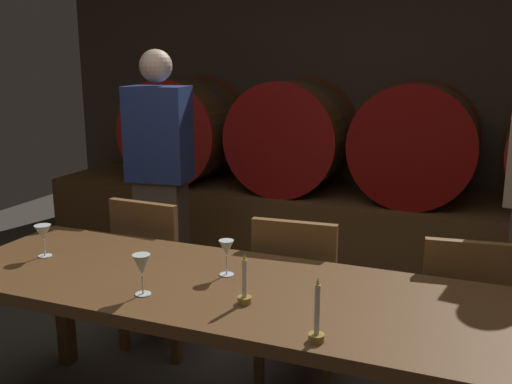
# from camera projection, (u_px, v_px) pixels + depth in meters

# --- Properties ---
(back_wall) EXTENTS (5.80, 0.24, 2.96)m
(back_wall) POSITION_uv_depth(u_px,v_px,m) (369.00, 71.00, 4.91)
(back_wall) COLOR #473A2D
(back_wall) RESTS_ON ground
(barrel_shelf) EXTENTS (5.22, 0.90, 0.53)m
(barrel_shelf) POSITION_uv_depth(u_px,v_px,m) (350.00, 226.00, 4.69)
(barrel_shelf) COLOR brown
(barrel_shelf) RESTS_ON ground
(wine_barrel_far_left) EXTENTS (0.90, 0.78, 0.90)m
(wine_barrel_far_left) POSITION_uv_depth(u_px,v_px,m) (185.00, 130.00, 5.06)
(wine_barrel_far_left) COLOR #513319
(wine_barrel_far_left) RESTS_ON barrel_shelf
(wine_barrel_center_left) EXTENTS (0.90, 0.78, 0.90)m
(wine_barrel_center_left) POSITION_uv_depth(u_px,v_px,m) (293.00, 135.00, 4.71)
(wine_barrel_center_left) COLOR brown
(wine_barrel_center_left) RESTS_ON barrel_shelf
(wine_barrel_center_right) EXTENTS (0.90, 0.78, 0.90)m
(wine_barrel_center_right) POSITION_uv_depth(u_px,v_px,m) (416.00, 142.00, 4.36)
(wine_barrel_center_right) COLOR brown
(wine_barrel_center_right) RESTS_ON barrel_shelf
(dining_table) EXTENTS (2.55, 0.78, 0.74)m
(dining_table) POSITION_uv_depth(u_px,v_px,m) (249.00, 305.00, 2.25)
(dining_table) COLOR brown
(dining_table) RESTS_ON ground
(chair_left) EXTENTS (0.42, 0.42, 0.88)m
(chair_left) POSITION_uv_depth(u_px,v_px,m) (157.00, 267.00, 3.16)
(chair_left) COLOR brown
(chair_left) RESTS_ON ground
(chair_center) EXTENTS (0.43, 0.43, 0.88)m
(chair_center) POSITION_uv_depth(u_px,v_px,m) (298.00, 292.00, 2.82)
(chair_center) COLOR brown
(chair_center) RESTS_ON ground
(chair_right) EXTENTS (0.44, 0.44, 0.88)m
(chair_right) POSITION_uv_depth(u_px,v_px,m) (466.00, 319.00, 2.54)
(chair_right) COLOR brown
(chair_right) RESTS_ON ground
(guest_left) EXTENTS (0.41, 0.28, 1.65)m
(guest_left) POSITION_uv_depth(u_px,v_px,m) (160.00, 180.00, 3.67)
(guest_left) COLOR brown
(guest_left) RESTS_ON ground
(candle_left) EXTENTS (0.05, 0.05, 0.19)m
(candle_left) POSITION_uv_depth(u_px,v_px,m) (245.00, 290.00, 2.08)
(candle_left) COLOR olive
(candle_left) RESTS_ON dining_table
(candle_right) EXTENTS (0.05, 0.05, 0.21)m
(candle_right) POSITION_uv_depth(u_px,v_px,m) (317.00, 324.00, 1.80)
(candle_right) COLOR olive
(candle_right) RESTS_ON dining_table
(wine_glass_left) EXTENTS (0.07, 0.07, 0.14)m
(wine_glass_left) POSITION_uv_depth(u_px,v_px,m) (43.00, 233.00, 2.56)
(wine_glass_left) COLOR white
(wine_glass_left) RESTS_ON dining_table
(wine_glass_center) EXTENTS (0.07, 0.07, 0.16)m
(wine_glass_center) POSITION_uv_depth(u_px,v_px,m) (142.00, 266.00, 2.14)
(wine_glass_center) COLOR silver
(wine_glass_center) RESTS_ON dining_table
(wine_glass_right) EXTENTS (0.06, 0.06, 0.15)m
(wine_glass_right) POSITION_uv_depth(u_px,v_px,m) (226.00, 250.00, 2.34)
(wine_glass_right) COLOR white
(wine_glass_right) RESTS_ON dining_table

